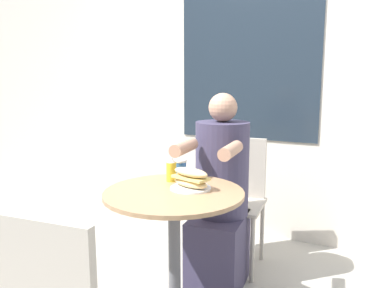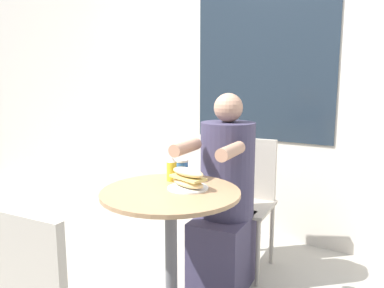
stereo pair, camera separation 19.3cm
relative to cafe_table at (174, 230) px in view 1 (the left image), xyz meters
The scene contains 7 objects.
storefront_wall 1.67m from the cafe_table, 90.05° to the left, with size 8.00×0.09×2.80m.
cafe_table is the anchor object (origin of this frame).
diner_chair 0.86m from the cafe_table, 89.00° to the left, with size 0.42×0.42×0.87m.
seated_diner 0.52m from the cafe_table, 86.92° to the left, with size 0.37×0.60×1.19m.
sandwich_on_plate 0.26m from the cafe_table, 53.47° to the left, with size 0.22×0.20×0.10m.
drink_cup 0.36m from the cafe_table, 112.45° to the left, with size 0.07×0.07×0.10m.
condiment_bottle 0.32m from the cafe_table, 123.78° to the left, with size 0.05×0.05×0.13m.
Camera 1 is at (0.86, -1.51, 1.25)m, focal length 35.00 mm.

